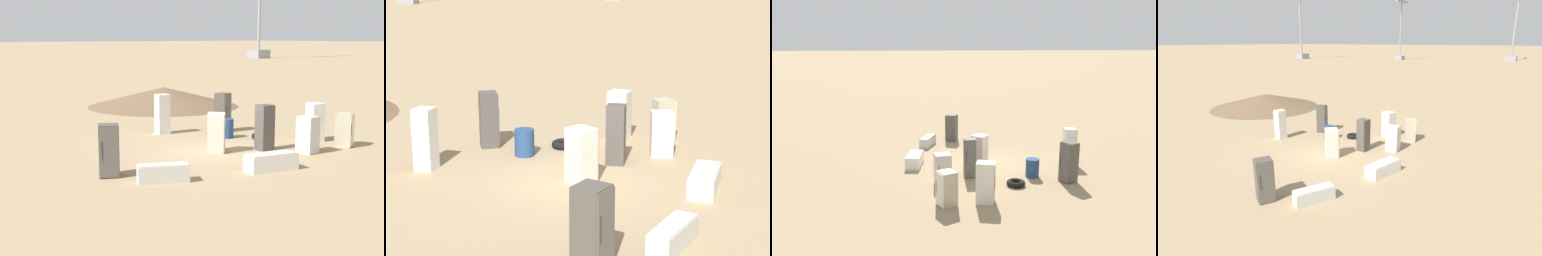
% 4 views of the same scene
% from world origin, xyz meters
% --- Properties ---
extents(ground_plane, '(1000.00, 1000.00, 0.00)m').
position_xyz_m(ground_plane, '(0.00, 0.00, 0.00)').
color(ground_plane, '#9E8460').
extents(discarded_fridge_0, '(0.76, 0.78, 1.52)m').
position_xyz_m(discarded_fridge_0, '(-2.89, 2.63, 0.76)').
color(discarded_fridge_0, silver).
rests_on(discarded_fridge_0, ground_plane).
extents(discarded_fridge_1, '(0.84, 0.81, 1.94)m').
position_xyz_m(discarded_fridge_1, '(-3.50, -3.33, 0.97)').
color(discarded_fridge_1, '#4C4742').
rests_on(discarded_fridge_1, ground_plane).
extents(discarded_fridge_2, '(0.69, 0.63, 1.92)m').
position_xyz_m(discarded_fridge_2, '(-1.90, 1.15, 0.96)').
color(discarded_fridge_2, '#4C4742').
rests_on(discarded_fridge_2, ground_plane).
extents(discarded_fridge_3, '(2.02, 1.13, 0.62)m').
position_xyz_m(discarded_fridge_3, '(0.42, 3.74, 0.31)').
color(discarded_fridge_3, white).
rests_on(discarded_fridge_3, ground_plane).
extents(discarded_fridge_4, '(1.00, 1.00, 1.63)m').
position_xyz_m(discarded_fridge_4, '(-0.03, 0.22, 0.81)').
color(discarded_fridge_4, beige).
rests_on(discarded_fridge_4, ground_plane).
extents(discarded_fridge_5, '(1.77, 1.23, 0.60)m').
position_xyz_m(discarded_fridge_5, '(4.37, 2.64, 0.30)').
color(discarded_fridge_5, silver).
rests_on(discarded_fridge_5, ground_plane).
extents(discarded_fridge_6, '(0.92, 0.93, 1.80)m').
position_xyz_m(discarded_fridge_6, '(5.39, 0.91, 0.90)').
color(discarded_fridge_6, '#4C4742').
rests_on(discarded_fridge_6, ground_plane).
extents(discarded_fridge_7, '(0.70, 0.71, 1.95)m').
position_xyz_m(discarded_fridge_7, '(-0.76, -4.71, 0.97)').
color(discarded_fridge_7, white).
rests_on(discarded_fridge_7, ground_plane).
extents(discarded_fridge_8, '(0.88, 0.88, 1.45)m').
position_xyz_m(discarded_fridge_8, '(-5.15, 2.78, 0.73)').
color(discarded_fridge_8, '#B2A88E').
rests_on(discarded_fridge_8, ground_plane).
extents(discarded_fridge_9, '(0.81, 0.92, 1.74)m').
position_xyz_m(discarded_fridge_9, '(-5.15, 1.15, 0.87)').
color(discarded_fridge_9, silver).
rests_on(discarded_fridge_9, ground_plane).
extents(scrap_tire, '(0.87, 0.87, 0.25)m').
position_xyz_m(scrap_tire, '(-3.57, -0.70, 0.13)').
color(scrap_tire, black).
rests_on(scrap_tire, ground_plane).
extents(rusty_barrel, '(0.66, 0.66, 0.90)m').
position_xyz_m(rusty_barrel, '(-2.50, -1.91, 0.45)').
color(rusty_barrel, navy).
rests_on(rusty_barrel, ground_plane).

